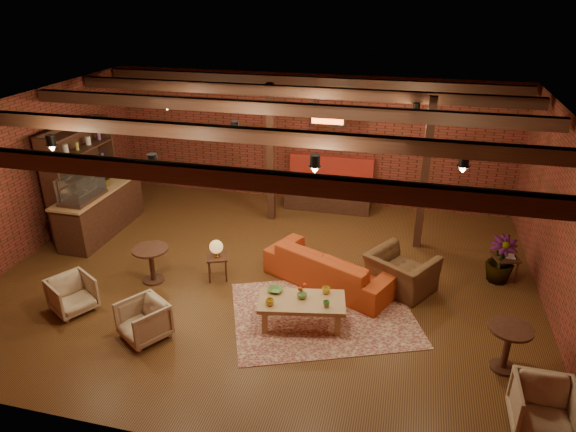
% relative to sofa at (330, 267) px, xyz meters
% --- Properties ---
extents(floor, '(10.00, 10.00, 0.00)m').
position_rel_sofa_xyz_m(floor, '(-1.24, -0.06, -0.36)').
color(floor, '#3A1E0E').
rests_on(floor, ground).
extents(ceiling, '(10.00, 8.00, 0.02)m').
position_rel_sofa_xyz_m(ceiling, '(-1.24, -0.06, 2.84)').
color(ceiling, black).
rests_on(ceiling, wall_back).
extents(wall_back, '(10.00, 0.02, 3.20)m').
position_rel_sofa_xyz_m(wall_back, '(-1.24, 3.94, 1.24)').
color(wall_back, maroon).
rests_on(wall_back, ground).
extents(wall_front, '(10.00, 0.02, 3.20)m').
position_rel_sofa_xyz_m(wall_front, '(-1.24, -4.06, 1.24)').
color(wall_front, maroon).
rests_on(wall_front, ground).
extents(wall_left, '(0.02, 8.00, 3.20)m').
position_rel_sofa_xyz_m(wall_left, '(-6.24, -0.06, 1.24)').
color(wall_left, maroon).
rests_on(wall_left, ground).
extents(wall_right, '(0.02, 8.00, 3.20)m').
position_rel_sofa_xyz_m(wall_right, '(3.76, -0.06, 1.24)').
color(wall_right, maroon).
rests_on(wall_right, ground).
extents(ceiling_beams, '(9.80, 6.40, 0.22)m').
position_rel_sofa_xyz_m(ceiling_beams, '(-1.24, -0.06, 2.72)').
color(ceiling_beams, black).
rests_on(ceiling_beams, ceiling).
extents(ceiling_pipe, '(9.60, 0.12, 0.12)m').
position_rel_sofa_xyz_m(ceiling_pipe, '(-1.24, 1.54, 2.49)').
color(ceiling_pipe, black).
rests_on(ceiling_pipe, ceiling).
extents(post_left, '(0.16, 0.16, 3.20)m').
position_rel_sofa_xyz_m(post_left, '(-1.84, 2.54, 1.24)').
color(post_left, black).
rests_on(post_left, ground).
extents(post_right, '(0.16, 0.16, 3.20)m').
position_rel_sofa_xyz_m(post_right, '(1.56, 1.94, 1.24)').
color(post_right, black).
rests_on(post_right, ground).
extents(service_counter, '(0.80, 2.50, 1.60)m').
position_rel_sofa_xyz_m(service_counter, '(-5.34, 0.94, 0.44)').
color(service_counter, black).
rests_on(service_counter, ground).
extents(plant_counter, '(0.35, 0.39, 0.30)m').
position_rel_sofa_xyz_m(plant_counter, '(-5.24, 1.14, 0.86)').
color(plant_counter, '#337F33').
rests_on(plant_counter, service_counter).
extents(shelving_hutch, '(0.52, 2.00, 2.40)m').
position_rel_sofa_xyz_m(shelving_hutch, '(-5.74, 1.04, 0.84)').
color(shelving_hutch, black).
rests_on(shelving_hutch, ground).
extents(banquette, '(2.10, 0.70, 1.00)m').
position_rel_sofa_xyz_m(banquette, '(-0.64, 3.49, 0.14)').
color(banquette, '#A8261C').
rests_on(banquette, ground).
extents(service_sign, '(0.86, 0.06, 0.30)m').
position_rel_sofa_xyz_m(service_sign, '(-0.64, 3.04, 1.99)').
color(service_sign, '#FF5319').
rests_on(service_sign, ceiling).
extents(ceiling_spotlights, '(6.40, 4.40, 0.28)m').
position_rel_sofa_xyz_m(ceiling_spotlights, '(-1.24, -0.06, 2.50)').
color(ceiling_spotlights, black).
rests_on(ceiling_spotlights, ceiling).
extents(rug, '(3.66, 3.27, 0.01)m').
position_rel_sofa_xyz_m(rug, '(0.06, -0.99, -0.36)').
color(rug, maroon).
rests_on(rug, floor).
extents(sofa, '(2.66, 1.92, 0.72)m').
position_rel_sofa_xyz_m(sofa, '(0.00, 0.00, 0.00)').
color(sofa, '#A33816').
rests_on(sofa, floor).
extents(coffee_table, '(1.51, 0.94, 0.73)m').
position_rel_sofa_xyz_m(coffee_table, '(-0.26, -1.36, 0.06)').
color(coffee_table, olive).
rests_on(coffee_table, floor).
extents(side_table_lamp, '(0.50, 0.50, 0.81)m').
position_rel_sofa_xyz_m(side_table_lamp, '(-2.11, -0.33, 0.25)').
color(side_table_lamp, black).
rests_on(side_table_lamp, floor).
extents(round_table_left, '(0.67, 0.67, 0.70)m').
position_rel_sofa_xyz_m(round_table_left, '(-3.26, -0.71, 0.11)').
color(round_table_left, black).
rests_on(round_table_left, floor).
extents(armchair_a, '(0.87, 0.88, 0.68)m').
position_rel_sofa_xyz_m(armchair_a, '(-4.14, -1.90, -0.02)').
color(armchair_a, beige).
rests_on(armchair_a, floor).
extents(armchair_b, '(0.91, 0.89, 0.69)m').
position_rel_sofa_xyz_m(armchair_b, '(-2.59, -2.28, -0.02)').
color(armchair_b, beige).
rests_on(armchair_b, floor).
extents(armchair_right, '(1.32, 1.19, 0.97)m').
position_rel_sofa_xyz_m(armchair_right, '(1.28, 0.10, 0.12)').
color(armchair_right, brown).
rests_on(armchair_right, floor).
extents(side_table_book, '(0.54, 0.54, 0.51)m').
position_rel_sofa_xyz_m(side_table_book, '(3.16, 0.95, 0.09)').
color(side_table_book, black).
rests_on(side_table_book, floor).
extents(round_table_right, '(0.62, 0.62, 0.73)m').
position_rel_sofa_xyz_m(round_table_right, '(2.86, -1.69, 0.13)').
color(round_table_right, black).
rests_on(round_table_right, floor).
extents(armchair_far, '(0.74, 0.69, 0.76)m').
position_rel_sofa_xyz_m(armchair_far, '(3.16, -2.79, 0.02)').
color(armchair_far, beige).
rests_on(armchair_far, floor).
extents(plant_tall, '(1.60, 1.60, 2.74)m').
position_rel_sofa_xyz_m(plant_tall, '(3.07, 0.86, 1.01)').
color(plant_tall, '#4C7F4C').
rests_on(plant_tall, floor).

